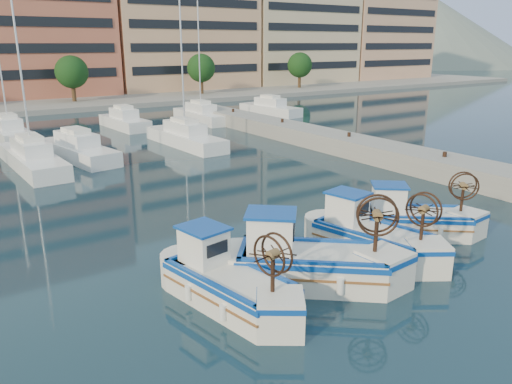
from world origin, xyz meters
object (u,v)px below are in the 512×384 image
object	(u,v)px
fishing_boat_b	(307,260)
fishing_boat_c	(370,235)
fishing_boat_a	(226,280)
fishing_boat_d	(413,218)

from	to	relation	value
fishing_boat_b	fishing_boat_c	xyz separation A→B (m)	(3.50, 0.53, -0.08)
fishing_boat_b	fishing_boat_c	bearing A→B (deg)	-41.30
fishing_boat_a	fishing_boat_d	xyz separation A→B (m)	(9.26, 0.62, -0.02)
fishing_boat_d	fishing_boat_a	bearing A→B (deg)	133.11
fishing_boat_d	fishing_boat_c	bearing A→B (deg)	138.13
fishing_boat_a	fishing_boat_d	distance (m)	9.28
fishing_boat_b	fishing_boat_c	size ratio (longest dim) A/B	1.06
fishing_boat_b	fishing_boat_c	world-z (taller)	fishing_boat_b
fishing_boat_a	fishing_boat_c	world-z (taller)	fishing_boat_c
fishing_boat_a	fishing_boat_b	size ratio (longest dim) A/B	0.93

